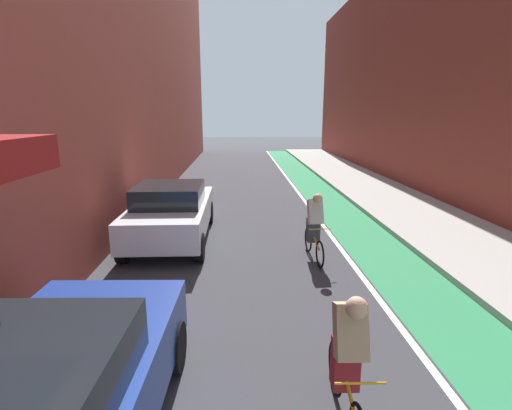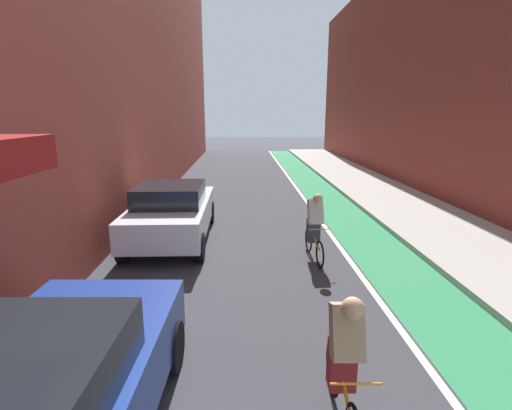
% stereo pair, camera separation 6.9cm
% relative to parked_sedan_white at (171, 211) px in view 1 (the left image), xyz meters
% --- Properties ---
extents(ground_plane, '(84.40, 84.40, 0.00)m').
position_rel_parked_sedan_white_xyz_m(ground_plane, '(2.48, 3.57, -0.79)').
color(ground_plane, '#38383D').
extents(bike_lane_paint, '(1.60, 38.36, 0.00)m').
position_rel_parked_sedan_white_xyz_m(bike_lane_paint, '(5.21, 5.57, -0.78)').
color(bike_lane_paint, '#2D8451').
rests_on(bike_lane_paint, ground).
extents(lane_divider_stripe, '(0.12, 38.36, 0.00)m').
position_rel_parked_sedan_white_xyz_m(lane_divider_stripe, '(4.31, 5.57, -0.78)').
color(lane_divider_stripe, white).
rests_on(lane_divider_stripe, ground).
extents(sidewalk_right, '(3.23, 38.36, 0.14)m').
position_rel_parked_sedan_white_xyz_m(sidewalk_right, '(7.63, 5.57, -0.72)').
color(sidewalk_right, '#A8A59E').
rests_on(sidewalk_right, ground).
extents(building_facade_right, '(2.40, 34.36, 10.67)m').
position_rel_parked_sedan_white_xyz_m(building_facade_right, '(10.45, 7.57, 4.55)').
color(building_facade_right, brown).
rests_on(building_facade_right, ground).
extents(parked_sedan_white, '(1.94, 4.31, 1.53)m').
position_rel_parked_sedan_white_xyz_m(parked_sedan_white, '(0.00, 0.00, 0.00)').
color(parked_sedan_white, silver).
rests_on(parked_sedan_white, ground).
extents(cyclist_lead, '(0.48, 1.70, 1.60)m').
position_rel_parked_sedan_white_xyz_m(cyclist_lead, '(2.90, -6.42, 0.06)').
color(cyclist_lead, black).
rests_on(cyclist_lead, ground).
extents(cyclist_mid, '(0.48, 1.65, 1.58)m').
position_rel_parked_sedan_white_xyz_m(cyclist_mid, '(3.50, -1.51, 0.02)').
color(cyclist_mid, black).
rests_on(cyclist_mid, ground).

